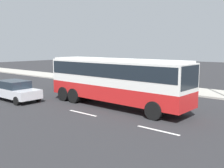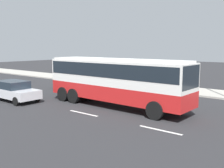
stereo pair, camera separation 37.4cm
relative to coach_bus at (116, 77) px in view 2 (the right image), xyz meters
name	(u,v)px [view 2 (the right image)]	position (x,y,z in m)	size (l,w,h in m)	color
ground_plane	(136,110)	(1.66, 0.08, -2.09)	(120.00, 120.00, 0.00)	#28282B
sidewalk_curb	(189,91)	(1.66, 9.23, -2.01)	(80.00, 4.00, 0.15)	#A8A399
lane_centreline	(112,120)	(1.96, -2.81, -2.09)	(33.99, 0.16, 0.01)	white
coach_bus	(116,77)	(0.00, 0.00, 0.00)	(11.09, 2.91, 3.37)	red
car_silver_hatch	(14,90)	(-7.37, -3.40, -1.27)	(4.52, 1.98, 1.56)	silver
car_black_sedan	(75,81)	(-7.77, 3.39, -1.28)	(4.33, 2.19, 1.53)	black
pedestrian_at_crossing	(189,83)	(2.05, 8.12, -1.07)	(0.32, 0.32, 1.52)	#38334C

